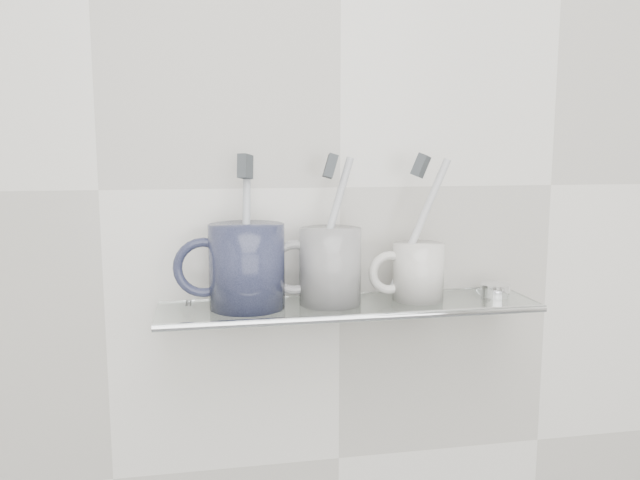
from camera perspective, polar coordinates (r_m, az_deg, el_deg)
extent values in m
plane|color=silver|center=(0.87, 1.85, 4.83)|extent=(2.50, 0.00, 2.50)
cube|color=silver|center=(0.83, 2.72, -6.09)|extent=(0.50, 0.12, 0.01)
cylinder|color=silver|center=(0.78, 3.68, -7.09)|extent=(0.50, 0.01, 0.01)
cylinder|color=silver|center=(0.86, -11.90, -6.56)|extent=(0.02, 0.03, 0.02)
cylinder|color=silver|center=(0.95, 14.58, -5.27)|extent=(0.02, 0.03, 0.02)
cylinder|color=black|center=(0.80, -6.70, -2.39)|extent=(0.12, 0.12, 0.11)
torus|color=black|center=(0.80, -10.59, -2.50)|extent=(0.08, 0.01, 0.08)
cylinder|color=silver|center=(0.80, -6.76, 0.93)|extent=(0.02, 0.04, 0.19)
cube|color=#393E42|center=(0.79, -6.85, 6.69)|extent=(0.02, 0.03, 0.03)
cylinder|color=silver|center=(0.82, 0.93, -2.41)|extent=(0.11, 0.11, 0.10)
torus|color=silver|center=(0.81, -2.31, -2.52)|extent=(0.07, 0.01, 0.07)
cylinder|color=silver|center=(0.81, 0.94, 1.12)|extent=(0.07, 0.03, 0.18)
cube|color=#393E42|center=(0.80, 0.96, 6.78)|extent=(0.02, 0.03, 0.03)
cylinder|color=silver|center=(0.85, 8.98, -2.87)|extent=(0.09, 0.09, 0.08)
torus|color=silver|center=(0.84, 6.38, -2.98)|extent=(0.06, 0.01, 0.06)
cylinder|color=silver|center=(0.84, 9.07, 1.29)|extent=(0.08, 0.03, 0.18)
cube|color=#393E42|center=(0.84, 9.20, 6.73)|extent=(0.03, 0.03, 0.04)
cylinder|color=silver|center=(0.90, 15.72, -4.42)|extent=(0.04, 0.04, 0.02)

